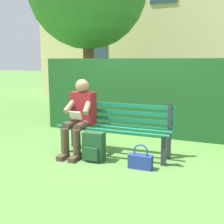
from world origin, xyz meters
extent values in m
plane|color=#517F38|center=(0.00, 0.00, 0.00)|extent=(60.00, 60.00, 0.00)
cube|color=#2D3338|center=(-0.82, 0.17, 0.22)|extent=(0.07, 0.07, 0.44)
cube|color=#2D3338|center=(0.82, 0.17, 0.22)|extent=(0.07, 0.07, 0.44)
cube|color=#2D3338|center=(-0.82, -0.17, 0.22)|extent=(0.07, 0.07, 0.44)
cube|color=#2D3338|center=(0.82, -0.17, 0.22)|extent=(0.07, 0.07, 0.44)
cube|color=#197251|center=(0.00, -0.22, 0.45)|extent=(1.81, 0.06, 0.02)
cube|color=#197251|center=(0.00, 0.00, 0.45)|extent=(1.81, 0.06, 0.02)
cube|color=#197251|center=(0.00, 0.22, 0.45)|extent=(1.81, 0.06, 0.02)
cube|color=#2D3338|center=(-0.82, -0.21, 0.66)|extent=(0.06, 0.06, 0.40)
cube|color=#2D3338|center=(0.82, -0.21, 0.66)|extent=(0.06, 0.06, 0.40)
cube|color=#197251|center=(0.00, -0.21, 0.54)|extent=(1.81, 0.02, 0.06)
cube|color=#197251|center=(0.00, -0.21, 0.66)|extent=(1.81, 0.02, 0.06)
cube|color=#197251|center=(0.00, -0.21, 0.77)|extent=(1.81, 0.02, 0.06)
cube|color=maroon|center=(0.55, -0.02, 0.72)|extent=(0.38, 0.22, 0.52)
sphere|color=#A57A5B|center=(0.55, 0.00, 1.08)|extent=(0.22, 0.22, 0.22)
cylinder|color=#473828|center=(0.45, 0.19, 0.48)|extent=(0.13, 0.42, 0.13)
cylinder|color=#473828|center=(0.65, 0.19, 0.48)|extent=(0.13, 0.42, 0.13)
cylinder|color=#473828|center=(0.45, 0.40, 0.23)|extent=(0.12, 0.12, 0.46)
cylinder|color=#473828|center=(0.65, 0.40, 0.23)|extent=(0.12, 0.12, 0.46)
cube|color=#473828|center=(0.45, 0.48, 0.04)|extent=(0.10, 0.24, 0.07)
cube|color=#473828|center=(0.65, 0.48, 0.04)|extent=(0.10, 0.24, 0.07)
cylinder|color=#A57A5B|center=(0.40, 0.12, 0.78)|extent=(0.14, 0.32, 0.26)
cylinder|color=#A57A5B|center=(0.70, 0.12, 0.78)|extent=(0.14, 0.32, 0.26)
cube|color=white|center=(0.55, 0.24, 0.64)|extent=(0.20, 0.07, 0.13)
cube|color=#1E5123|center=(-0.37, -1.54, 0.76)|extent=(4.82, 0.60, 1.52)
sphere|color=#1E5123|center=(0.84, -1.60, 1.22)|extent=(0.48, 0.48, 0.48)
cylinder|color=brown|center=(1.92, -2.96, 1.23)|extent=(0.29, 0.29, 2.46)
sphere|color=#387A33|center=(2.69, -3.42, 3.00)|extent=(1.86, 1.86, 1.86)
cube|color=beige|center=(0.55, -7.38, 3.17)|extent=(9.87, 3.19, 6.34)
cube|color=#334756|center=(3.01, -5.76, 1.78)|extent=(0.90, 0.04, 1.20)
cube|color=#1E4728|center=(0.19, 0.36, 0.22)|extent=(0.31, 0.17, 0.44)
cube|color=#1E4728|center=(0.19, 0.47, 0.13)|extent=(0.22, 0.04, 0.19)
cylinder|color=#1E4728|center=(0.09, 0.26, 0.24)|extent=(0.04, 0.04, 0.26)
cylinder|color=#1E4728|center=(0.28, 0.26, 0.24)|extent=(0.04, 0.04, 0.26)
cube|color=navy|center=(-0.55, 0.41, 0.10)|extent=(0.33, 0.13, 0.20)
torus|color=navy|center=(-0.55, 0.41, 0.25)|extent=(0.21, 0.02, 0.21)
camera|label=1|loc=(-1.60, 4.07, 1.49)|focal=45.96mm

